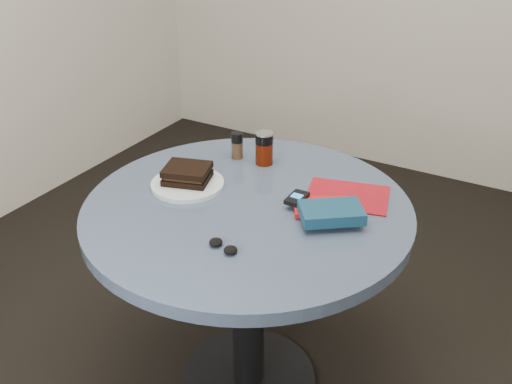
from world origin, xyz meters
The scene contains 11 objects.
ground centered at (0.00, 0.00, 0.00)m, with size 4.00×4.00×0.00m, color black.
table centered at (0.00, 0.00, 0.59)m, with size 1.00×1.00×0.75m.
plate centered at (-0.22, 0.00, 0.76)m, with size 0.23×0.23×0.01m, color white.
sandwich centered at (-0.23, 0.01, 0.79)m, with size 0.17×0.16×0.05m.
soda_can centered at (-0.09, 0.27, 0.81)m, with size 0.08×0.08×0.12m.
pepper_grinder centered at (-0.20, 0.26, 0.80)m, with size 0.05×0.05×0.09m.
magazine centered at (0.25, 0.19, 0.75)m, with size 0.25×0.19×0.00m, color maroon.
red_book centered at (0.21, 0.08, 0.76)m, with size 0.17×0.11×0.01m, color red.
novel centered at (0.26, 0.02, 0.79)m, with size 0.18×0.11×0.03m, color navy.
mp3_player centered at (0.13, 0.07, 0.78)m, with size 0.05×0.08×0.02m.
headphones centered at (0.07, -0.24, 0.76)m, with size 0.10×0.06×0.02m.
Camera 1 is at (0.76, -1.29, 1.62)m, focal length 40.00 mm.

